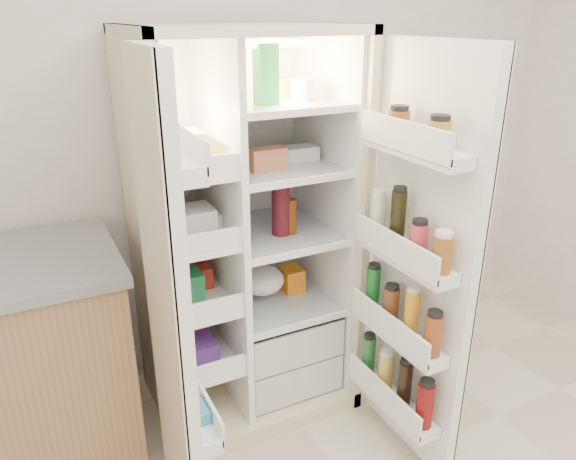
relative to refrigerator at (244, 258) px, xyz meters
name	(u,v)px	position (x,y,z in m)	size (l,w,h in m)	color
wall_back	(236,118)	(0.12, 0.35, 0.61)	(4.00, 0.02, 2.70)	white
refrigerator	(244,258)	(0.00, 0.00, 0.00)	(0.92, 0.70, 1.80)	beige
freezer_door	(170,314)	(-0.51, -0.60, 0.15)	(0.15, 0.40, 1.72)	white
fridge_door	(417,272)	(0.47, -0.70, 0.13)	(0.17, 0.58, 1.72)	white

